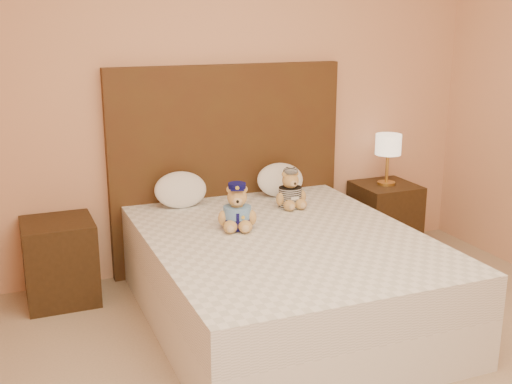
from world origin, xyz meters
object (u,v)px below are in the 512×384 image
lamp (388,147)px  teddy_police (237,206)px  pillow_left (181,188)px  teddy_prisoner (290,189)px  bed (284,277)px  pillow_right (280,178)px  nightstand_left (60,261)px  nightstand_right (384,218)px

lamp → teddy_police: bearing=-158.6°
pillow_left → teddy_prisoner: bearing=-23.7°
bed → pillow_right: size_ratio=5.49×
teddy_police → nightstand_left: bearing=169.1°
lamp → pillow_left: size_ratio=1.08×
nightstand_left → pillow_left: (0.84, 0.03, 0.41)m
nightstand_right → teddy_police: 1.63m
teddy_police → teddy_prisoner: (0.50, 0.30, -0.01)m
teddy_police → pillow_left: size_ratio=0.78×
bed → teddy_prisoner: (0.28, 0.52, 0.41)m
bed → nightstand_left: 1.48m
pillow_left → pillow_right: bearing=0.0°
nightstand_right → teddy_prisoner: size_ratio=2.09×
teddy_police → pillow_left: 0.63m
nightstand_left → pillow_left: pillow_left is taller
lamp → pillow_right: size_ratio=1.10×
nightstand_left → lamp: lamp is taller
lamp → teddy_prisoner: 1.02m
nightstand_right → teddy_police: teddy_police is taller
nightstand_right → nightstand_left: bearing=180.0°
teddy_police → bed: bearing=-27.6°
teddy_police → pillow_right: (0.57, 0.60, -0.02)m
bed → nightstand_left: bearing=147.4°
nightstand_right → teddy_prisoner: bearing=-164.1°
bed → teddy_prisoner: teddy_prisoner is taller
nightstand_left → teddy_prisoner: teddy_prisoner is taller
bed → nightstand_right: 1.48m
teddy_police → pillow_right: teddy_police is taller
nightstand_right → lamp: bearing=180.0°
bed → nightstand_left: same height
nightstand_right → teddy_prisoner: teddy_prisoner is taller
nightstand_left → pillow_right: (1.60, 0.03, 0.40)m
teddy_police → teddy_prisoner: size_ratio=1.10×
lamp → nightstand_left: bearing=180.0°
bed → lamp: bearing=32.6°
teddy_prisoner → nightstand_right: bearing=14.7°
lamp → teddy_police: size_ratio=1.38×
nightstand_left → lamp: size_ratio=1.38×
nightstand_right → lamp: lamp is taller
nightstand_right → teddy_police: size_ratio=1.90×
lamp → pillow_right: 0.92m
nightstand_left → nightstand_right: size_ratio=1.00×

